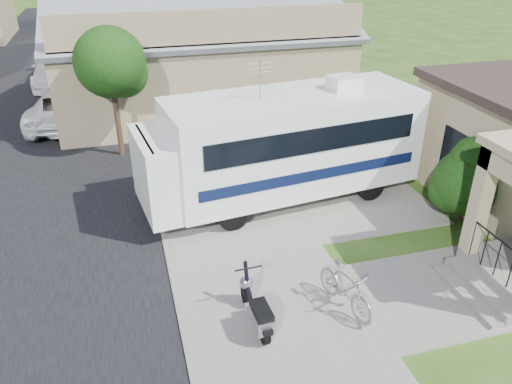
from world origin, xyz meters
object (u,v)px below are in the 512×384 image
object	(u,v)px
motorhome	(283,143)
scooter	(257,309)
shrub	(468,179)
bicycle	(345,291)
van	(57,68)
pickup_truck	(68,104)
garden_hose	(458,268)

from	to	relation	value
motorhome	scooter	world-z (taller)	motorhome
shrub	bicycle	distance (m)	5.54
bicycle	van	xyz separation A→B (m)	(-7.20, 20.65, 0.28)
shrub	scooter	bearing A→B (deg)	-158.43
motorhome	shrub	xyz separation A→B (m)	(4.51, -2.58, -0.52)
bicycle	shrub	bearing A→B (deg)	14.80
scooter	pickup_truck	xyz separation A→B (m)	(-4.35, 14.14, 0.29)
shrub	scooter	size ratio (longest dim) A/B	1.49
shrub	van	world-z (taller)	shrub
garden_hose	bicycle	bearing A→B (deg)	-170.51
motorhome	bicycle	bearing A→B (deg)	-100.58
bicycle	garden_hose	size ratio (longest dim) A/B	4.16
garden_hose	motorhome	bearing A→B (deg)	122.12
scooter	garden_hose	xyz separation A→B (m)	(5.21, 0.57, -0.40)
scooter	van	bearing A→B (deg)	101.33
motorhome	van	bearing A→B (deg)	108.63
motorhome	van	size ratio (longest dim) A/B	1.52
shrub	garden_hose	world-z (taller)	shrub
bicycle	pickup_truck	size ratio (longest dim) A/B	0.31
garden_hose	van	bearing A→B (deg)	117.45
shrub	van	xyz separation A→B (m)	(-12.00, 17.99, -0.48)
scooter	bicycle	distance (m)	1.97
pickup_truck	garden_hose	size ratio (longest dim) A/B	13.32
motorhome	garden_hose	bearing A→B (deg)	-65.20
garden_hose	scooter	bearing A→B (deg)	-173.79
shrub	scooter	xyz separation A→B (m)	(-6.77, -2.68, -0.79)
bicycle	garden_hose	world-z (taller)	bicycle
pickup_truck	van	distance (m)	6.59
shrub	bicycle	bearing A→B (deg)	-151.10
scooter	motorhome	bearing A→B (deg)	63.83
pickup_truck	garden_hose	distance (m)	16.61
motorhome	bicycle	distance (m)	5.40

